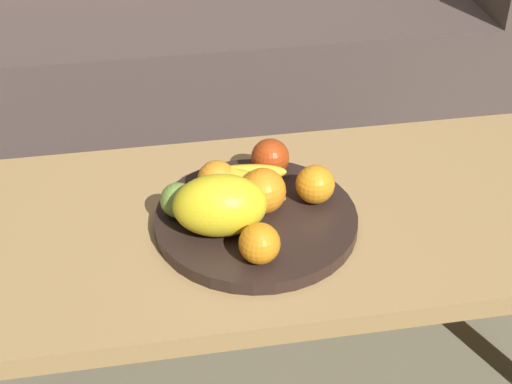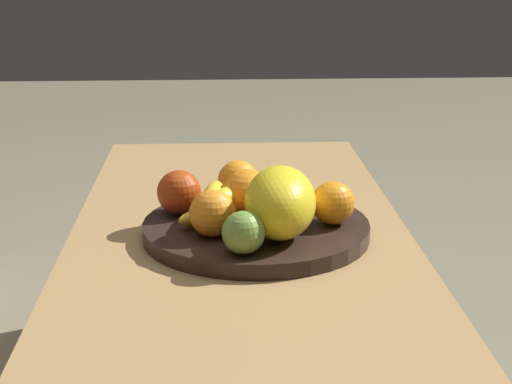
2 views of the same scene
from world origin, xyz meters
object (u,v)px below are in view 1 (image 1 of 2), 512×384
Objects in this scene: coffee_table at (284,234)px; melon_large_front at (220,205)px; orange_back at (217,180)px; banana_bunch at (247,184)px; fruit_bowl at (256,220)px; apple_front at (270,158)px; orange_left at (315,184)px; orange_front at (260,243)px; orange_right at (263,191)px; apple_left at (178,201)px; couch at (228,23)px.

coffee_table is 7.20× the size of melon_large_front.
orange_back is 0.05m from banana_bunch.
fruit_bowl reaches higher than coffee_table.
apple_front is (-0.01, 0.10, 0.11)m from coffee_table.
apple_front reaches higher than orange_left.
fruit_bowl is 5.06× the size of orange_back.
orange_back is at bearing 85.84° from melon_large_front.
orange_front reaches higher than banana_bunch.
orange_left is (0.11, 0.03, 0.05)m from fruit_bowl.
melon_large_front reaches higher than orange_left.
orange_right is at bearing -165.11° from coffee_table.
orange_left is at bearing 0.43° from apple_left.
orange_front is 0.84× the size of orange_right.
melon_large_front is 0.09m from apple_left.
coffee_table is 7.51× the size of banana_bunch.
fruit_bowl is at bearing -95.37° from couch.
apple_left is (-0.07, 0.06, -0.02)m from melon_large_front.
orange_front is 0.19m from orange_back.
banana_bunch is (0.13, 0.03, -0.00)m from apple_left.
orange_right is at bearing -94.70° from couch.
orange_left reaches higher than banana_bunch.
melon_large_front reaches higher than fruit_bowl.
banana_bunch reaches higher than coffee_table.
coffee_table is at bearing -20.55° from orange_back.
apple_left reaches higher than fruit_bowl.
apple_front reaches higher than orange_front.
orange_left is 1.14× the size of apple_left.
apple_front is at bearing 53.48° from melon_large_front.
apple_front is (0.11, 0.05, 0.00)m from orange_back.
fruit_bowl is at bearing -111.39° from apple_front.
orange_left is at bearing 48.90° from orange_front.
orange_front is 0.19m from apple_left.
orange_right is at bearing -3.76° from apple_left.
couch is 24.68× the size of orange_front.
orange_back is (-0.17, -1.08, 0.17)m from couch.
melon_large_front is 0.11m from banana_bunch.
coffee_table is 16.29× the size of orange_left.
orange_back is 0.98× the size of apple_front.
melon_large_front is at bearing -155.18° from coffee_table.
fruit_bowl is 2.35× the size of banana_bunch.
melon_large_front reaches higher than banana_bunch.
orange_right is 1.15× the size of orange_back.
orange_right is (-0.10, -0.01, 0.01)m from orange_left.
orange_back is at bearing -153.24° from apple_front.
coffee_table is at bearing -25.09° from banana_bunch.
orange_back is at bearing 131.08° from fruit_bowl.
coffee_table is 0.09m from fruit_bowl.
banana_bunch is (0.06, 0.09, -0.02)m from melon_large_front.
orange_left is at bearing 0.37° from coffee_table.
coffee_table is 0.19m from orange_front.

